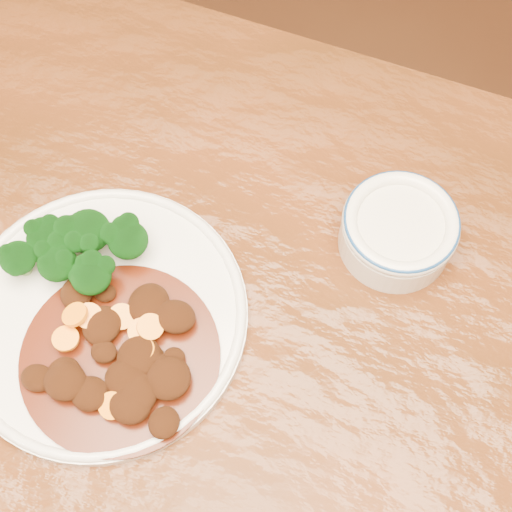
% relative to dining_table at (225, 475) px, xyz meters
% --- Properties ---
extents(dining_table, '(1.56, 1.00, 0.75)m').
position_rel_dining_table_xyz_m(dining_table, '(0.00, 0.00, 0.00)').
color(dining_table, '#5B2810').
rests_on(dining_table, ground).
extents(dinner_plate, '(0.26, 0.26, 0.02)m').
position_rel_dining_table_xyz_m(dinner_plate, '(-0.14, 0.09, 0.09)').
color(dinner_plate, silver).
rests_on(dinner_plate, dining_table).
extents(broccoli_florets, '(0.12, 0.08, 0.05)m').
position_rel_dining_table_xyz_m(broccoli_florets, '(-0.18, 0.13, 0.12)').
color(broccoli_florets, '#67944C').
rests_on(broccoli_florets, dinner_plate).
extents(mince_stew, '(0.17, 0.17, 0.03)m').
position_rel_dining_table_xyz_m(mince_stew, '(-0.10, 0.05, 0.10)').
color(mince_stew, '#471407').
rests_on(mince_stew, dinner_plate).
extents(dip_bowl, '(0.11, 0.11, 0.05)m').
position_rel_dining_table_xyz_m(dip_bowl, '(0.09, 0.24, 0.11)').
color(dip_bowl, silver).
rests_on(dip_bowl, dining_table).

